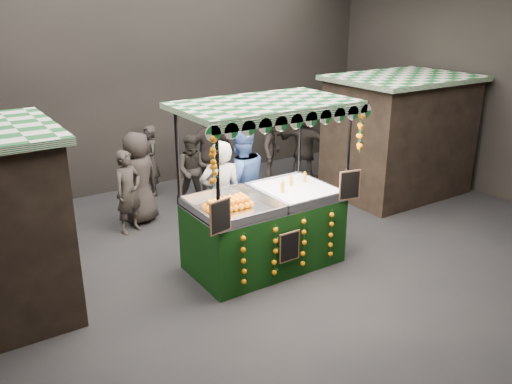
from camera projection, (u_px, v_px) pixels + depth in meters
ground at (273, 268)px, 8.60m from camera, size 12.00×12.00×0.00m
market_hall at (275, 54)px, 7.45m from camera, size 12.10×10.10×5.05m
neighbour_stall_right at (398, 135)px, 11.60m from camera, size 3.00×2.20×2.60m
juice_stall at (266, 218)px, 8.41m from camera, size 2.78×1.63×2.69m
vendor_grey at (221, 196)px, 8.94m from camera, size 0.82×0.67×1.94m
vendor_blue at (240, 183)px, 9.32m from camera, size 1.13×0.94×2.11m
shopper_0 at (128, 192)px, 9.70m from camera, size 0.67×0.55×1.57m
shopper_1 at (194, 170)px, 11.01m from camera, size 0.92×0.85×1.52m
shopper_2 at (210, 154)px, 11.46m from camera, size 1.18×0.61×1.93m
shopper_3 at (273, 146)px, 12.71m from camera, size 1.15×1.12×1.58m
shopper_4 at (138, 178)px, 10.09m from camera, size 1.00×0.78×1.80m
shopper_5 at (305, 142)px, 12.71m from camera, size 1.20×1.69×1.76m
shopper_6 at (150, 161)px, 11.58m from camera, size 0.42×0.60×1.56m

